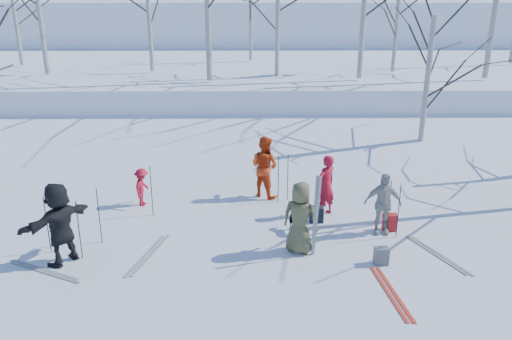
{
  "coord_description": "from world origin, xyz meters",
  "views": [
    {
      "loc": [
        -0.16,
        -10.2,
        5.38
      ],
      "look_at": [
        0.0,
        1.5,
        1.3
      ],
      "focal_mm": 35.0,
      "sensor_mm": 36.0,
      "label": 1
    }
  ],
  "objects_px": {
    "skier_olive_center": "(300,218)",
    "skier_redor_behind": "(264,167)",
    "backpack_dark": "(316,214)",
    "dog": "(296,222)",
    "skier_grey_west": "(60,224)",
    "backpack_grey": "(381,256)",
    "skier_cream_east": "(383,204)",
    "backpack_red": "(390,222)",
    "skier_red_seated": "(142,187)",
    "skier_red_north": "(326,185)"
  },
  "relations": [
    {
      "from": "skier_cream_east",
      "to": "backpack_red",
      "type": "xyz_separation_m",
      "value": [
        0.25,
        0.13,
        -0.55
      ]
    },
    {
      "from": "skier_grey_west",
      "to": "dog",
      "type": "height_order",
      "value": "skier_grey_west"
    },
    {
      "from": "skier_redor_behind",
      "to": "backpack_grey",
      "type": "xyz_separation_m",
      "value": [
        2.37,
        -3.88,
        -0.68
      ]
    },
    {
      "from": "skier_red_seated",
      "to": "dog",
      "type": "xyz_separation_m",
      "value": [
        4.03,
        -1.7,
        -0.26
      ]
    },
    {
      "from": "skier_redor_behind",
      "to": "backpack_dark",
      "type": "bearing_deg",
      "value": 163.45
    },
    {
      "from": "backpack_dark",
      "to": "backpack_red",
      "type": "bearing_deg",
      "value": -16.72
    },
    {
      "from": "skier_redor_behind",
      "to": "backpack_dark",
      "type": "height_order",
      "value": "skier_redor_behind"
    },
    {
      "from": "skier_red_north",
      "to": "skier_cream_east",
      "type": "xyz_separation_m",
      "value": [
        1.19,
        -1.09,
        -0.05
      ]
    },
    {
      "from": "skier_redor_behind",
      "to": "dog",
      "type": "bearing_deg",
      "value": 144.68
    },
    {
      "from": "skier_redor_behind",
      "to": "skier_grey_west",
      "type": "height_order",
      "value": "skier_grey_west"
    },
    {
      "from": "skier_cream_east",
      "to": "backpack_grey",
      "type": "bearing_deg",
      "value": -100.9
    },
    {
      "from": "skier_olive_center",
      "to": "dog",
      "type": "distance_m",
      "value": 1.13
    },
    {
      "from": "skier_cream_east",
      "to": "backpack_dark",
      "type": "distance_m",
      "value": 1.69
    },
    {
      "from": "skier_red_north",
      "to": "dog",
      "type": "bearing_deg",
      "value": 11.78
    },
    {
      "from": "skier_olive_center",
      "to": "skier_redor_behind",
      "type": "xyz_separation_m",
      "value": [
        -0.68,
        3.29,
        0.06
      ]
    },
    {
      "from": "skier_red_north",
      "to": "skier_cream_east",
      "type": "height_order",
      "value": "skier_red_north"
    },
    {
      "from": "skier_grey_west",
      "to": "dog",
      "type": "bearing_deg",
      "value": 139.39
    },
    {
      "from": "backpack_dark",
      "to": "dog",
      "type": "bearing_deg",
      "value": -134.68
    },
    {
      "from": "skier_grey_west",
      "to": "skier_red_north",
      "type": "bearing_deg",
      "value": 146.15
    },
    {
      "from": "skier_redor_behind",
      "to": "backpack_grey",
      "type": "bearing_deg",
      "value": 159.1
    },
    {
      "from": "dog",
      "to": "skier_redor_behind",
      "type": "bearing_deg",
      "value": -97.49
    },
    {
      "from": "skier_red_seated",
      "to": "backpack_red",
      "type": "height_order",
      "value": "skier_red_seated"
    },
    {
      "from": "skier_olive_center",
      "to": "skier_redor_behind",
      "type": "relative_size",
      "value": 0.93
    },
    {
      "from": "skier_red_seated",
      "to": "skier_cream_east",
      "type": "xyz_separation_m",
      "value": [
        6.05,
        -1.78,
        0.24
      ]
    },
    {
      "from": "skier_olive_center",
      "to": "backpack_dark",
      "type": "xyz_separation_m",
      "value": [
        0.58,
        1.54,
        -0.62
      ]
    },
    {
      "from": "skier_red_north",
      "to": "backpack_red",
      "type": "xyz_separation_m",
      "value": [
        1.44,
        -0.96,
        -0.59
      ]
    },
    {
      "from": "backpack_red",
      "to": "backpack_dark",
      "type": "relative_size",
      "value": 1.05
    },
    {
      "from": "dog",
      "to": "backpack_red",
      "type": "bearing_deg",
      "value": 156.67
    },
    {
      "from": "skier_olive_center",
      "to": "dog",
      "type": "relative_size",
      "value": 2.63
    },
    {
      "from": "backpack_grey",
      "to": "backpack_dark",
      "type": "height_order",
      "value": "backpack_dark"
    },
    {
      "from": "skier_grey_west",
      "to": "backpack_grey",
      "type": "bearing_deg",
      "value": 122.63
    },
    {
      "from": "backpack_dark",
      "to": "skier_grey_west",
      "type": "bearing_deg",
      "value": -160.94
    },
    {
      "from": "skier_red_north",
      "to": "dog",
      "type": "distance_m",
      "value": 1.41
    },
    {
      "from": "skier_cream_east",
      "to": "backpack_grey",
      "type": "distance_m",
      "value": 1.62
    },
    {
      "from": "skier_grey_west",
      "to": "backpack_red",
      "type": "xyz_separation_m",
      "value": [
        7.36,
        1.44,
        -0.69
      ]
    },
    {
      "from": "skier_olive_center",
      "to": "skier_red_north",
      "type": "bearing_deg",
      "value": -89.21
    },
    {
      "from": "skier_cream_east",
      "to": "backpack_dark",
      "type": "relative_size",
      "value": 3.78
    },
    {
      "from": "skier_red_seated",
      "to": "dog",
      "type": "bearing_deg",
      "value": -104.3
    },
    {
      "from": "skier_grey_west",
      "to": "backpack_grey",
      "type": "xyz_separation_m",
      "value": [
        6.75,
        -0.17,
        -0.71
      ]
    },
    {
      "from": "dog",
      "to": "backpack_red",
      "type": "height_order",
      "value": "dog"
    },
    {
      "from": "skier_redor_behind",
      "to": "skier_cream_east",
      "type": "height_order",
      "value": "skier_redor_behind"
    },
    {
      "from": "skier_cream_east",
      "to": "backpack_red",
      "type": "height_order",
      "value": "skier_cream_east"
    },
    {
      "from": "skier_olive_center",
      "to": "skier_red_north",
      "type": "height_order",
      "value": "skier_olive_center"
    },
    {
      "from": "skier_red_north",
      "to": "skier_red_seated",
      "type": "xyz_separation_m",
      "value": [
        -4.86,
        0.69,
        -0.28
      ]
    },
    {
      "from": "skier_olive_center",
      "to": "skier_red_north",
      "type": "xyz_separation_m",
      "value": [
        0.85,
        1.99,
        -0.01
      ]
    },
    {
      "from": "skier_cream_east",
      "to": "backpack_grey",
      "type": "height_order",
      "value": "skier_cream_east"
    },
    {
      "from": "dog",
      "to": "backpack_grey",
      "type": "relative_size",
      "value": 1.63
    },
    {
      "from": "skier_red_seated",
      "to": "skier_olive_center",
      "type": "bearing_deg",
      "value": -115.22
    },
    {
      "from": "backpack_red",
      "to": "skier_cream_east",
      "type": "bearing_deg",
      "value": -152.24
    },
    {
      "from": "skier_grey_west",
      "to": "skier_redor_behind",
      "type": "bearing_deg",
      "value": 164.27
    }
  ]
}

